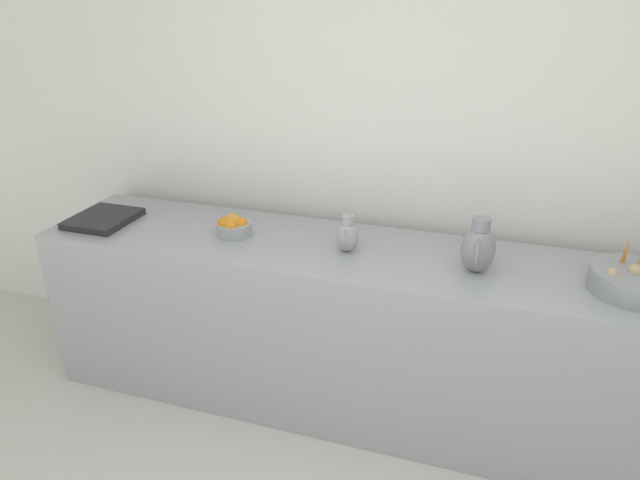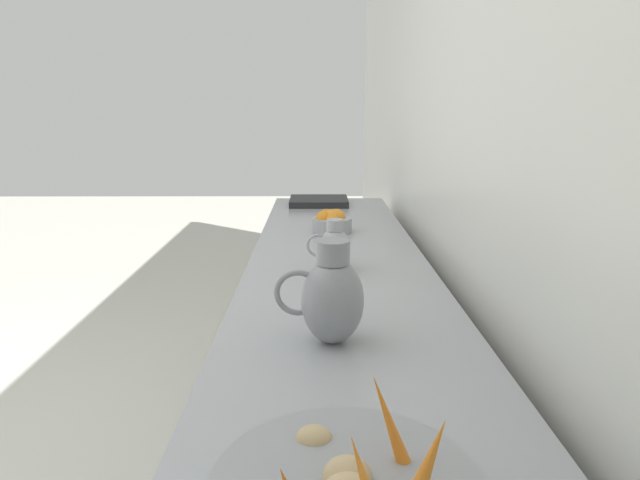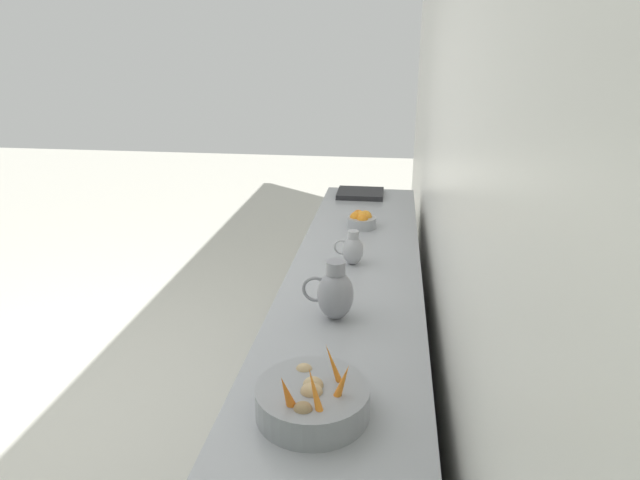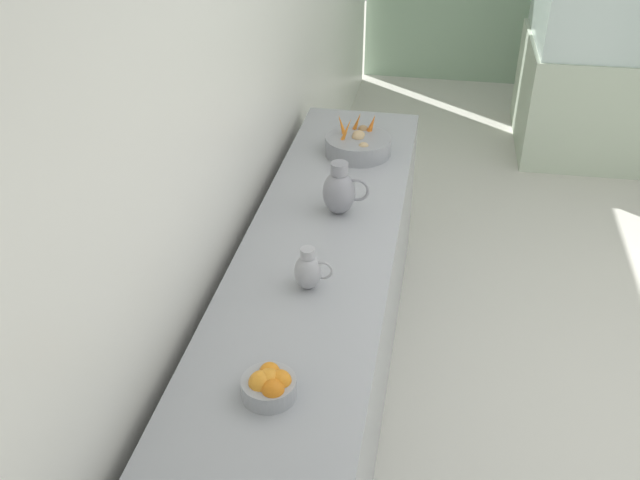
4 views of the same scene
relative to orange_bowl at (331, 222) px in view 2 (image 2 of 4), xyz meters
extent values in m
cube|color=white|center=(-0.45, 1.23, 0.54)|extent=(0.10, 8.47, 3.00)
cube|color=#9EA0A5|center=(-0.01, 0.73, -0.50)|extent=(0.66, 3.39, 0.91)
cone|color=orange|center=(-0.03, 1.79, 0.10)|extent=(0.08, 0.03, 0.16)
cone|color=orange|center=(-0.06, 1.86, 0.09)|extent=(0.07, 0.03, 0.14)
ellipsoid|color=tan|center=(0.07, 1.74, 0.04)|extent=(0.05, 0.05, 0.04)
ellipsoid|color=tan|center=(0.03, 1.82, 0.05)|extent=(0.06, 0.05, 0.05)
cylinder|color=#9EA0A5|center=(0.00, 0.00, -0.02)|extent=(0.18, 0.18, 0.07)
sphere|color=orange|center=(0.03, 0.01, 0.01)|extent=(0.08, 0.08, 0.08)
sphere|color=orange|center=(-0.02, -0.01, 0.02)|extent=(0.08, 0.08, 0.08)
sphere|color=orange|center=(0.02, -0.04, 0.01)|extent=(0.07, 0.07, 0.07)
sphere|color=orange|center=(-0.01, 0.04, 0.01)|extent=(0.07, 0.07, 0.07)
sphere|color=orange|center=(0.00, 0.00, 0.02)|extent=(0.08, 0.08, 0.08)
ellipsoid|color=gray|center=(0.03, 1.20, 0.06)|extent=(0.15, 0.15, 0.21)
cylinder|color=gray|center=(0.03, 1.20, 0.18)|extent=(0.08, 0.08, 0.06)
torus|color=gray|center=(0.11, 1.20, 0.08)|extent=(0.11, 0.01, 0.11)
ellipsoid|color=#A3A3A8|center=(0.01, 0.60, 0.03)|extent=(0.11, 0.11, 0.15)
cylinder|color=#A3A3A8|center=(0.01, 0.60, 0.11)|extent=(0.06, 0.06, 0.04)
torus|color=#A3A3A8|center=(0.06, 0.60, 0.04)|extent=(0.08, 0.01, 0.08)
cube|color=#232326|center=(0.05, -0.74, -0.03)|extent=(0.34, 0.30, 0.04)
camera|label=1|loc=(2.36, 1.22, 1.11)|focal=31.49mm
camera|label=2|loc=(0.07, 2.41, 0.50)|focal=30.34mm
camera|label=3|loc=(-0.18, 3.22, 1.03)|focal=30.66mm
camera|label=4|loc=(0.46, -1.60, 1.62)|focal=39.84mm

